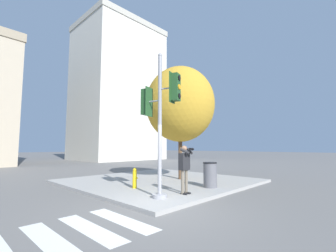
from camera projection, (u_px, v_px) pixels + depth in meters
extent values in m
plane|color=slate|center=(156.00, 210.00, 6.34)|extent=(160.00, 160.00, 0.00)
cube|color=#9E9B96|center=(160.00, 181.00, 11.27)|extent=(8.00, 8.00, 0.12)
cube|color=silver|center=(121.00, 220.00, 5.45)|extent=(0.46, 2.39, 0.01)
cube|color=silver|center=(89.00, 229.00, 4.86)|extent=(0.46, 2.39, 0.01)
cube|color=silver|center=(49.00, 240.00, 4.27)|extent=(0.46, 2.39, 0.01)
cylinder|color=#939399|center=(160.00, 196.00, 7.27)|extent=(0.49, 0.49, 0.12)
cylinder|color=#939399|center=(160.00, 123.00, 7.49)|extent=(0.13, 0.13, 4.62)
sphere|color=#939399|center=(160.00, 55.00, 7.71)|extent=(0.14, 0.14, 0.14)
cylinder|color=#939399|center=(153.00, 101.00, 7.69)|extent=(0.14, 0.39, 0.05)
cube|color=#234C23|center=(146.00, 102.00, 7.85)|extent=(0.35, 0.30, 0.90)
cube|color=#234C23|center=(149.00, 102.00, 7.78)|extent=(0.41, 0.12, 1.02)
cylinder|color=black|center=(143.00, 94.00, 7.95)|extent=(0.17, 0.07, 0.17)
cylinder|color=orange|center=(143.00, 103.00, 7.92)|extent=(0.17, 0.07, 0.17)
cylinder|color=black|center=(143.00, 111.00, 7.89)|extent=(0.17, 0.07, 0.17)
cylinder|color=#939399|center=(167.00, 88.00, 7.49)|extent=(0.17, 0.39, 0.05)
cube|color=#234C23|center=(176.00, 87.00, 7.36)|extent=(0.36, 0.32, 0.90)
cube|color=#234C23|center=(172.00, 88.00, 7.41)|extent=(0.40, 0.16, 1.02)
cylinder|color=black|center=(179.00, 78.00, 7.33)|extent=(0.17, 0.08, 0.17)
cylinder|color=orange|center=(179.00, 87.00, 7.30)|extent=(0.17, 0.08, 0.17)
cylinder|color=black|center=(179.00, 96.00, 7.27)|extent=(0.17, 0.08, 0.17)
cube|color=black|center=(184.00, 194.00, 7.76)|extent=(0.09, 0.24, 0.05)
cube|color=black|center=(188.00, 193.00, 7.91)|extent=(0.09, 0.24, 0.05)
cylinder|color=#6B6051|center=(183.00, 182.00, 7.84)|extent=(0.11, 0.11, 0.83)
cylinder|color=#6B6051|center=(186.00, 181.00, 7.99)|extent=(0.11, 0.11, 0.83)
cube|color=#232326|center=(184.00, 162.00, 7.98)|extent=(0.40, 0.22, 0.59)
sphere|color=#8C664C|center=(184.00, 149.00, 8.02)|extent=(0.21, 0.21, 0.21)
cube|color=black|center=(191.00, 149.00, 7.81)|extent=(0.12, 0.10, 0.09)
cylinder|color=black|center=(193.00, 149.00, 7.76)|extent=(0.06, 0.08, 0.06)
cylinder|color=#232326|center=(185.00, 151.00, 7.82)|extent=(0.23, 0.35, 0.23)
cylinder|color=#232326|center=(190.00, 151.00, 8.01)|extent=(0.23, 0.35, 0.23)
cylinder|color=brown|center=(180.00, 153.00, 11.62)|extent=(0.20, 0.20, 2.63)
ellipsoid|color=#BC8E28|center=(180.00, 104.00, 11.86)|extent=(3.62, 3.62, 3.98)
cylinder|color=yellow|center=(135.00, 180.00, 8.99)|extent=(0.17, 0.17, 0.67)
sphere|color=yellow|center=(135.00, 170.00, 9.02)|extent=(0.15, 0.15, 0.15)
cylinder|color=yellow|center=(136.00, 178.00, 8.92)|extent=(0.08, 0.06, 0.08)
cylinder|color=#5B5B60|center=(210.00, 175.00, 9.18)|extent=(0.54, 0.54, 0.97)
cylinder|color=black|center=(210.00, 163.00, 9.23)|extent=(0.57, 0.57, 0.04)
cube|color=beige|center=(118.00, 95.00, 32.74)|extent=(10.84, 9.31, 18.55)
cube|color=#B2AD9E|center=(119.00, 32.00, 33.64)|extent=(11.04, 9.51, 0.80)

